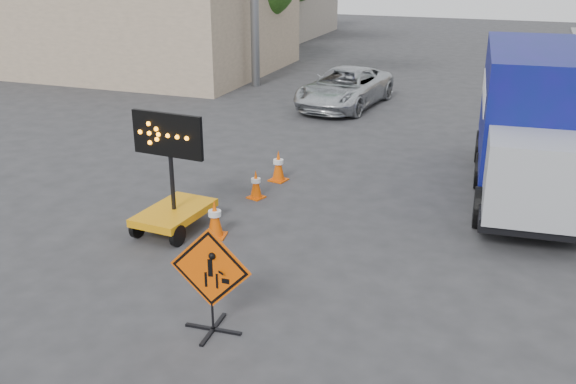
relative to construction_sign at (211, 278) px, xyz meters
The scene contains 10 objects.
ground 1.03m from the construction_sign, 127.64° to the right, with size 100.00×100.00×0.00m, color #2D2D30.
storefront_left_near 24.30m from the construction_sign, 126.05° to the left, with size 14.00×10.00×4.00m, color tan.
storefront_left_far 36.96m from the construction_sign, 114.45° to the left, with size 12.00×10.00×4.40m, color #A29587.
construction_sign is the anchor object (origin of this frame).
arrow_board 3.99m from the construction_sign, 128.09° to the left, with size 1.60×1.85×2.53m.
pickup_truck 15.38m from the construction_sign, 98.14° to the left, with size 2.33×5.06×1.41m, color silver.
box_truck 9.16m from the construction_sign, 61.68° to the left, with size 2.73×7.31×3.40m.
cone_a 3.52m from the construction_sign, 115.80° to the left, with size 0.48×0.48×0.81m.
cone_b 5.68m from the construction_sign, 106.30° to the left, with size 0.44×0.44×0.69m.
cone_c 6.93m from the construction_sign, 102.76° to the left, with size 0.48×0.48×0.80m.
Camera 1 is at (4.34, -7.21, 5.55)m, focal length 40.00 mm.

